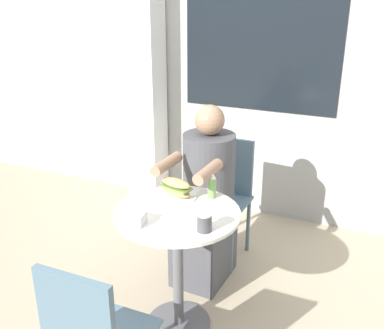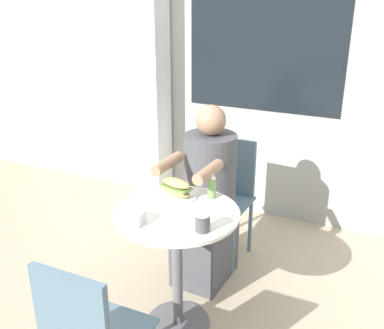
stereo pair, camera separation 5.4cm
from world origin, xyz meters
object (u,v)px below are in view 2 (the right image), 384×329
sandwich_on_plate (176,189)px  condiment_bottle (212,186)px  diner_chair (227,188)px  seated_diner (207,207)px  cafe_table (177,244)px  drink_cup (203,222)px

sandwich_on_plate → condiment_bottle: condiment_bottle is taller
diner_chair → seated_diner: bearing=92.0°
cafe_table → condiment_bottle: condiment_bottle is taller
cafe_table → drink_cup: 0.35m
seated_diner → cafe_table: bearing=97.9°
seated_diner → condiment_bottle: size_ratio=7.83×
cafe_table → diner_chair: 0.87m
seated_diner → sandwich_on_plate: bearing=86.5°
diner_chair → condiment_bottle: condiment_bottle is taller
diner_chair → seated_diner: (-0.01, -0.35, 0.00)m
cafe_table → seated_diner: bearing=94.7°
seated_diner → drink_cup: size_ratio=12.23×
diner_chair → sandwich_on_plate: size_ratio=3.63×
diner_chair → drink_cup: diner_chair is taller
seated_diner → sandwich_on_plate: (-0.04, -0.36, 0.27)m
diner_chair → drink_cup: (0.24, -1.00, 0.28)m
sandwich_on_plate → condiment_bottle: size_ratio=1.56×
seated_diner → sandwich_on_plate: 0.45m
sandwich_on_plate → condiment_bottle: bearing=20.7°
seated_diner → sandwich_on_plate: size_ratio=5.02×
drink_cup → diner_chair: bearing=103.8°
condiment_bottle → seated_diner: bearing=117.2°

